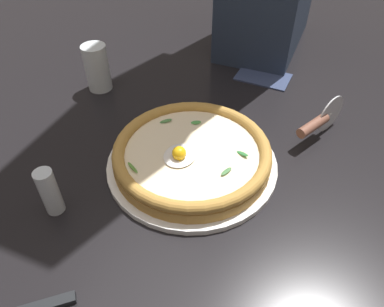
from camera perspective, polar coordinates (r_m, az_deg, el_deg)
The scene contains 7 objects.
ground_plane at distance 0.78m, azimuth -0.97°, elevation 0.45°, with size 2.40×2.40×0.03m, color black.
pizza_plate at distance 0.73m, azimuth 0.00°, elevation -1.51°, with size 0.34×0.34×0.01m, color white.
pizza at distance 0.71m, azimuth -0.02°, elevation 0.03°, with size 0.31×0.31×0.05m.
pizza_cutter at distance 0.82m, azimuth 19.43°, elevation 4.82°, with size 0.14×0.07×0.08m.
drinking_glass at distance 0.96m, azimuth -14.64°, elevation 12.50°, with size 0.06×0.06×0.12m.
folded_napkin at distance 1.01m, azimuth 11.15°, elevation 11.83°, with size 0.14×0.09×0.01m, color navy.
pepper_shaker at distance 0.67m, azimuth -21.53°, elevation -5.64°, with size 0.03×0.03×0.09m, color silver.
Camera 1 is at (0.52, 0.26, 0.51)m, focal length 33.86 mm.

